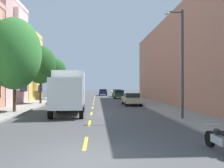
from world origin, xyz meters
The scene contains 18 objects.
ground_plane centered at (0.00, 30.00, 0.00)m, with size 160.00×160.00×0.00m, color #424244.
sidewalk_left centered at (-7.10, 28.00, 0.07)m, with size 3.20×120.00×0.14m, color gray.
sidewalk_right centered at (7.10, 28.00, 0.07)m, with size 3.20×120.00×0.14m, color gray.
lane_centerline_dashes centered at (0.00, 24.50, 0.00)m, with size 0.14×47.20×0.01m.
apartment_block_opposite centered at (13.70, 20.00, 5.26)m, with size 10.00×36.00×10.51m, color #B27560.
street_tree_second centered at (-6.40, 12.54, 4.96)m, with size 4.38×4.38×7.83m.
street_tree_third centered at (-6.40, 21.63, 4.81)m, with size 3.70×3.70×7.00m.
street_tree_farthest centered at (-6.40, 30.73, 4.56)m, with size 3.79×3.79×6.53m.
street_lamp centered at (5.95, 7.68, 4.28)m, with size 1.35×0.28×7.18m.
delivery_box_truck centered at (-1.81, 11.99, 1.94)m, with size 2.67×7.44×3.46m.
parked_hatchback_forest centered at (4.31, 33.67, 0.76)m, with size 1.77×4.01×1.50m.
parked_sedan_charcoal centered at (-4.41, 41.16, 0.75)m, with size 1.87×4.53×1.43m.
parked_hatchback_red centered at (-4.21, 22.78, 0.76)m, with size 1.85×4.05×1.50m.
parked_hatchback_orange centered at (4.46, 40.05, 0.76)m, with size 1.81×4.03×1.50m.
parked_wagon_white centered at (-4.41, 47.85, 0.80)m, with size 1.91×4.73×1.50m.
parked_sedan_champagne centered at (4.46, 19.88, 0.75)m, with size 1.83×4.51×1.43m.
moving_navy_sedan centered at (1.80, 46.29, 0.75)m, with size 1.80×4.50×1.43m.
parked_motorcycle centered at (4.75, 0.41, 0.41)m, with size 0.62×2.05×0.90m.
Camera 1 is at (0.46, -7.63, 2.35)m, focal length 38.00 mm.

